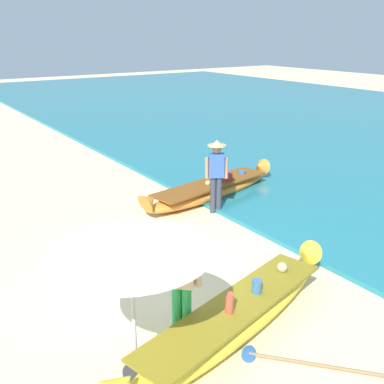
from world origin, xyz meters
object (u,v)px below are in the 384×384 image
at_px(person_tourist_customer, 181,282).
at_px(patio_umbrella_large, 130,238).
at_px(paddle, 294,361).
at_px(boat_orange_midground, 211,190).
at_px(person_vendor_hatted, 216,171).
at_px(boat_yellow_foreground, 236,318).

distance_m(person_tourist_customer, patio_umbrella_large, 1.38).
bearing_deg(paddle, boat_orange_midground, 63.07).
xyz_separation_m(boat_orange_midground, person_tourist_customer, (-3.84, -4.42, 0.67)).
bearing_deg(person_vendor_hatted, person_tourist_customer, -133.09).
bearing_deg(boat_orange_midground, patio_umbrella_large, -135.13).
bearing_deg(patio_umbrella_large, paddle, -28.95).
bearing_deg(person_tourist_customer, boat_yellow_foreground, -28.29).
xyz_separation_m(boat_orange_midground, person_vendor_hatted, (-0.51, -0.86, 0.81)).
relative_size(person_vendor_hatted, person_tourist_customer, 1.12).
bearing_deg(boat_yellow_foreground, person_vendor_hatted, 56.10).
relative_size(boat_orange_midground, person_tourist_customer, 2.84).
height_order(person_tourist_customer, paddle, person_tourist_customer).
height_order(person_vendor_hatted, paddle, person_vendor_hatted).
height_order(person_vendor_hatted, patio_umbrella_large, patio_umbrella_large).
distance_m(boat_yellow_foreground, paddle, 0.98).
bearing_deg(patio_umbrella_large, person_vendor_hatted, 42.33).
bearing_deg(person_tourist_customer, paddle, -54.10).
bearing_deg(boat_yellow_foreground, person_tourist_customer, 151.71).
height_order(person_vendor_hatted, person_tourist_customer, person_vendor_hatted).
relative_size(person_tourist_customer, patio_umbrella_large, 0.76).
relative_size(boat_yellow_foreground, paddle, 2.98).
relative_size(boat_yellow_foreground, patio_umbrella_large, 2.16).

